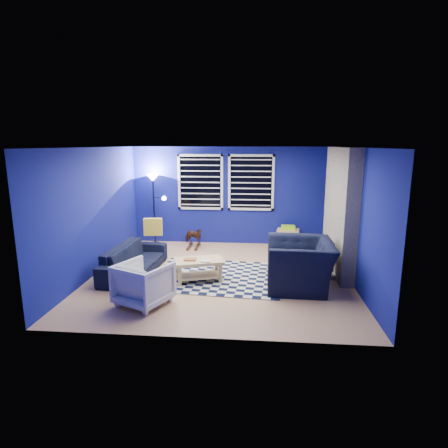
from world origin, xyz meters
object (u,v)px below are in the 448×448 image
object	(u,v)px
tv	(330,194)
cabinet	(288,237)
sofa	(135,260)
coffee_table	(199,266)
floor_lamp	(154,187)
armchair_big	(300,264)
rocking_horse	(193,236)
armchair_bent	(144,283)

from	to	relation	value
tv	cabinet	distance (m)	1.51
tv	cabinet	xyz separation A→B (m)	(-0.94, 0.25, -1.16)
sofa	coffee_table	bearing A→B (deg)	-100.81
sofa	floor_lamp	bearing A→B (deg)	7.96
armchair_big	rocking_horse	distance (m)	3.40
coffee_table	cabinet	world-z (taller)	cabinet
rocking_horse	sofa	bearing A→B (deg)	179.88
sofa	cabinet	distance (m)	3.97
coffee_table	floor_lamp	size ratio (longest dim) A/B	0.56
tv	floor_lamp	xyz separation A→B (m)	(-4.36, 0.25, 0.08)
tv	floor_lamp	world-z (taller)	floor_lamp
armchair_bent	tv	bearing A→B (deg)	-110.47
coffee_table	sofa	bearing A→B (deg)	165.91
armchair_big	floor_lamp	distance (m)	4.50
armchair_bent	coffee_table	xyz separation A→B (m)	(0.72, 1.10, -0.04)
sofa	armchair_bent	world-z (taller)	armchair_bent
tv	rocking_horse	size ratio (longest dim) A/B	1.84
rocking_horse	floor_lamp	distance (m)	1.61
armchair_big	coffee_table	size ratio (longest dim) A/B	1.30
floor_lamp	sofa	bearing A→B (deg)	-85.32
sofa	floor_lamp	size ratio (longest dim) A/B	1.09
armchair_bent	rocking_horse	bearing A→B (deg)	-68.85
tv	armchair_big	bearing A→B (deg)	-110.79
cabinet	floor_lamp	xyz separation A→B (m)	(-3.42, -0.00, 1.24)
armchair_big	rocking_horse	world-z (taller)	armchair_big
coffee_table	tv	bearing A→B (deg)	40.32
armchair_bent	floor_lamp	bearing A→B (deg)	-52.69
tv	armchair_big	world-z (taller)	tv
armchair_bent	cabinet	world-z (taller)	armchair_bent
sofa	rocking_horse	world-z (taller)	sofa
armchair_big	armchair_bent	bearing A→B (deg)	-67.44
tv	rocking_horse	xyz separation A→B (m)	(-3.31, -0.05, -1.10)
armchair_bent	floor_lamp	distance (m)	3.99
rocking_horse	coffee_table	world-z (taller)	rocking_horse
armchair_big	armchair_bent	xyz separation A→B (m)	(-2.60, -1.01, -0.07)
armchair_big	coffee_table	distance (m)	1.88
rocking_horse	cabinet	size ratio (longest dim) A/B	0.92
armchair_bent	rocking_horse	xyz separation A→B (m)	(0.23, 3.44, -0.05)
armchair_big	coffee_table	xyz separation A→B (m)	(-1.87, 0.09, -0.12)
sofa	rocking_horse	distance (m)	2.18
cabinet	tv	bearing A→B (deg)	-6.87
sofa	armchair_big	size ratio (longest dim) A/B	1.49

